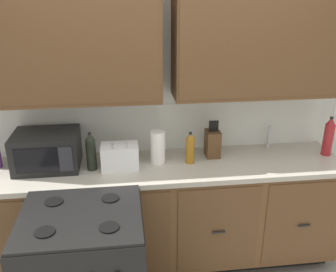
{
  "coord_description": "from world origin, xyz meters",
  "views": [
    {
      "loc": [
        -0.33,
        -2.3,
        2.23
      ],
      "look_at": [
        -0.01,
        0.27,
        1.19
      ],
      "focal_mm": 39.74,
      "sensor_mm": 36.0,
      "label": 1
    }
  ],
  "objects_px": {
    "knife_block": "(213,143)",
    "bottle_amber": "(190,148)",
    "microwave": "(47,150)",
    "bottle_red": "(329,137)",
    "bottle_dark": "(91,152)",
    "paper_towel_roll": "(158,147)",
    "toaster": "(120,157)"
  },
  "relations": [
    {
      "from": "knife_block",
      "to": "toaster",
      "type": "bearing_deg",
      "value": -170.43
    },
    {
      "from": "microwave",
      "to": "knife_block",
      "type": "distance_m",
      "value": 1.3
    },
    {
      "from": "bottle_amber",
      "to": "bottle_dark",
      "type": "bearing_deg",
      "value": -178.32
    },
    {
      "from": "bottle_amber",
      "to": "bottle_dark",
      "type": "xyz_separation_m",
      "value": [
        -0.76,
        -0.02,
        0.02
      ]
    },
    {
      "from": "microwave",
      "to": "bottle_red",
      "type": "relative_size",
      "value": 1.46
    },
    {
      "from": "toaster",
      "to": "paper_towel_roll",
      "type": "height_order",
      "value": "paper_towel_roll"
    },
    {
      "from": "toaster",
      "to": "bottle_dark",
      "type": "xyz_separation_m",
      "value": [
        -0.21,
        0.0,
        0.05
      ]
    },
    {
      "from": "bottle_red",
      "to": "microwave",
      "type": "bearing_deg",
      "value": 178.77
    },
    {
      "from": "knife_block",
      "to": "bottle_amber",
      "type": "bearing_deg",
      "value": -153.73
    },
    {
      "from": "toaster",
      "to": "paper_towel_roll",
      "type": "distance_m",
      "value": 0.31
    },
    {
      "from": "knife_block",
      "to": "paper_towel_roll",
      "type": "height_order",
      "value": "knife_block"
    },
    {
      "from": "bottle_dark",
      "to": "paper_towel_roll",
      "type": "bearing_deg",
      "value": 6.69
    },
    {
      "from": "microwave",
      "to": "bottle_amber",
      "type": "bearing_deg",
      "value": -3.17
    },
    {
      "from": "microwave",
      "to": "bottle_red",
      "type": "distance_m",
      "value": 2.24
    },
    {
      "from": "knife_block",
      "to": "paper_towel_roll",
      "type": "xyz_separation_m",
      "value": [
        -0.45,
        -0.06,
        0.01
      ]
    },
    {
      "from": "paper_towel_roll",
      "to": "knife_block",
      "type": "bearing_deg",
      "value": 7.93
    },
    {
      "from": "toaster",
      "to": "bottle_red",
      "type": "relative_size",
      "value": 0.85
    },
    {
      "from": "microwave",
      "to": "bottle_dark",
      "type": "distance_m",
      "value": 0.35
    },
    {
      "from": "toaster",
      "to": "paper_towel_roll",
      "type": "bearing_deg",
      "value": 12.04
    },
    {
      "from": "microwave",
      "to": "knife_block",
      "type": "bearing_deg",
      "value": 1.76
    },
    {
      "from": "microwave",
      "to": "toaster",
      "type": "xyz_separation_m",
      "value": [
        0.55,
        -0.09,
        -0.04
      ]
    },
    {
      "from": "microwave",
      "to": "paper_towel_roll",
      "type": "height_order",
      "value": "microwave"
    },
    {
      "from": "paper_towel_roll",
      "to": "microwave",
      "type": "bearing_deg",
      "value": 178.43
    },
    {
      "from": "microwave",
      "to": "bottle_amber",
      "type": "distance_m",
      "value": 1.1
    },
    {
      "from": "paper_towel_roll",
      "to": "bottle_amber",
      "type": "xyz_separation_m",
      "value": [
        0.25,
        -0.04,
        -0.0
      ]
    },
    {
      "from": "knife_block",
      "to": "bottle_dark",
      "type": "height_order",
      "value": "knife_block"
    },
    {
      "from": "paper_towel_roll",
      "to": "bottle_amber",
      "type": "distance_m",
      "value": 0.25
    },
    {
      "from": "knife_block",
      "to": "bottle_amber",
      "type": "relative_size",
      "value": 1.21
    },
    {
      "from": "paper_towel_roll",
      "to": "bottle_red",
      "type": "relative_size",
      "value": 0.79
    },
    {
      "from": "knife_block",
      "to": "bottle_red",
      "type": "xyz_separation_m",
      "value": [
        0.94,
        -0.09,
        0.05
      ]
    },
    {
      "from": "microwave",
      "to": "bottle_amber",
      "type": "height_order",
      "value": "microwave"
    },
    {
      "from": "knife_block",
      "to": "bottle_dark",
      "type": "relative_size",
      "value": 1.03
    }
  ]
}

